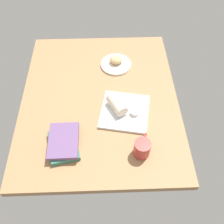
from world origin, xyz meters
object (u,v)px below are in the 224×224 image
Objects in this scene: scone_pastry at (116,60)px; sauce_cup at (135,112)px; round_plate at (116,64)px; breakfast_wrap at (117,105)px; book_stack at (64,143)px; coffee_mug at (142,148)px; square_plate at (125,112)px.

sauce_cup is (-41.53, -8.41, -0.94)cm from scone_pastry.
breakfast_wrap reaches higher than round_plate.
breakfast_wrap is at bearing 178.14° from scone_pastry.
book_stack is 38.82cm from coffee_mug.
coffee_mug is at bearing -171.12° from round_plate.
breakfast_wrap is 28.85cm from coffee_mug.
coffee_mug is (-24.93, -6.66, 3.99)cm from square_plate.
square_plate is 26.11cm from coffee_mug.
breakfast_wrap reaches higher than scone_pastry.
coffee_mug is at bearing -176.70° from sauce_cup.
book_stack is at bearing 122.26° from square_plate.
sauce_cup is at bearing -168.55° from scone_pastry.
breakfast_wrap is 1.00× the size of coffee_mug.
book_stack is at bearing 154.19° from scone_pastry.
square_plate is 1.17× the size of book_stack.
sauce_cup is (-2.21, -5.35, 2.05)cm from square_plate.
coffee_mug is at bearing 85.40° from breakfast_wrap.
square_plate is at bearing -175.55° from scone_pastry.
square_plate is 6.23cm from breakfast_wrap.
scone_pastry is at bearing -118.74° from breakfast_wrap.
scone_pastry is at bearing 11.45° from sauce_cup.
breakfast_wrap is 0.58× the size of book_stack.
scone_pastry is 0.31× the size of square_plate.
book_stack is at bearing 153.86° from round_plate.
book_stack reaches higher than square_plate.
scone_pastry is at bearing 4.45° from square_plate.
square_plate is 2.03× the size of coffee_mug.
round_plate is 1.55× the size of breakfast_wrap.
scone_pastry is 42.39cm from sauce_cup.
sauce_cup is 0.40× the size of breakfast_wrap.
book_stack is (-59.39, 28.73, -1.12)cm from scone_pastry.
breakfast_wrap is 35.20cm from book_stack.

